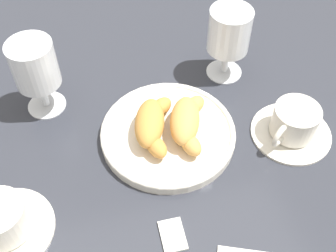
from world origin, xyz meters
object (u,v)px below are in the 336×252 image
(juice_glass_right, at_px, (229,33))
(pastry_plate, at_px, (168,133))
(croissant_small, at_px, (187,121))
(juice_glass_left, at_px, (35,67))
(coffee_cup_far, at_px, (293,124))
(coffee_cup_near, at_px, (2,223))
(sugar_packet, at_px, (173,235))
(croissant_large, at_px, (153,123))

(juice_glass_right, bearing_deg, pastry_plate, -49.73)
(croissant_small, distance_m, juice_glass_right, 0.19)
(juice_glass_left, distance_m, juice_glass_right, 0.34)
(croissant_small, height_order, coffee_cup_far, croissant_small)
(coffee_cup_far, bearing_deg, juice_glass_left, -114.53)
(coffee_cup_far, xyz_separation_m, juice_glass_right, (-0.18, -0.06, 0.07))
(coffee_cup_near, relative_size, sugar_packet, 2.72)
(croissant_large, height_order, sugar_packet, croissant_large)
(croissant_small, relative_size, coffee_cup_far, 0.94)
(coffee_cup_near, relative_size, juice_glass_right, 0.97)
(coffee_cup_near, distance_m, juice_glass_left, 0.25)
(juice_glass_left, xyz_separation_m, juice_glass_right, (0.00, 0.34, 0.00))
(croissant_small, bearing_deg, sugar_packet, -23.25)
(pastry_plate, relative_size, coffee_cup_far, 1.67)
(croissant_small, distance_m, coffee_cup_near, 0.31)
(juice_glass_left, bearing_deg, sugar_packet, 26.04)
(pastry_plate, distance_m, juice_glass_right, 0.21)
(pastry_plate, height_order, croissant_large, croissant_large)
(pastry_plate, bearing_deg, juice_glass_right, 130.27)
(croissant_small, bearing_deg, juice_glass_left, -121.62)
(croissant_large, relative_size, sugar_packet, 2.59)
(coffee_cup_near, xyz_separation_m, coffee_cup_far, (-0.05, 0.47, 0.00))
(coffee_cup_near, bearing_deg, juice_glass_left, 161.25)
(coffee_cup_far, bearing_deg, sugar_packet, -63.10)
(croissant_large, xyz_separation_m, juice_glass_right, (-0.12, 0.17, 0.06))
(croissant_small, bearing_deg, juice_glass_right, 138.19)
(croissant_large, height_order, juice_glass_right, juice_glass_right)
(croissant_large, bearing_deg, sugar_packet, -5.84)
(croissant_large, xyz_separation_m, coffee_cup_far, (0.05, 0.23, -0.01))
(pastry_plate, bearing_deg, croissant_small, 77.66)
(coffee_cup_far, relative_size, sugar_packet, 2.72)
(croissant_large, bearing_deg, croissant_small, 78.56)
(coffee_cup_near, distance_m, sugar_packet, 0.24)
(croissant_large, bearing_deg, juice_glass_right, 125.13)
(croissant_small, xyz_separation_m, coffee_cup_near, (0.10, -0.30, -0.01))
(pastry_plate, height_order, croissant_small, croissant_small)
(pastry_plate, distance_m, croissant_small, 0.04)
(coffee_cup_near, xyz_separation_m, juice_glass_right, (-0.23, 0.42, 0.07))
(croissant_large, distance_m, coffee_cup_far, 0.23)
(pastry_plate, relative_size, croissant_small, 1.78)
(croissant_large, xyz_separation_m, coffee_cup_near, (0.11, -0.25, -0.01))
(croissant_large, height_order, coffee_cup_near, croissant_large)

